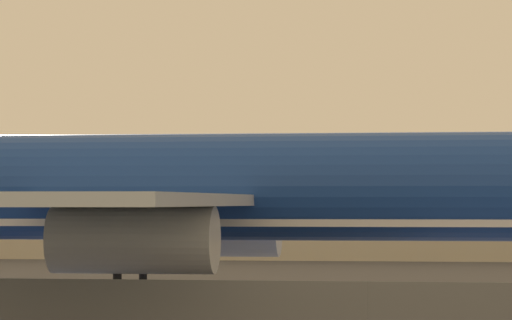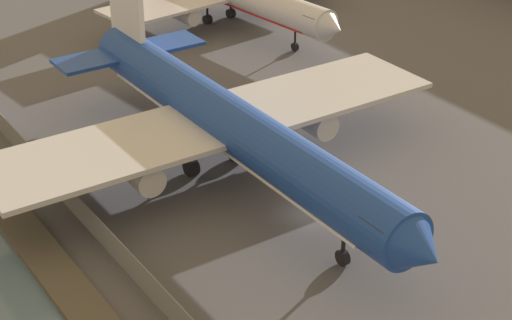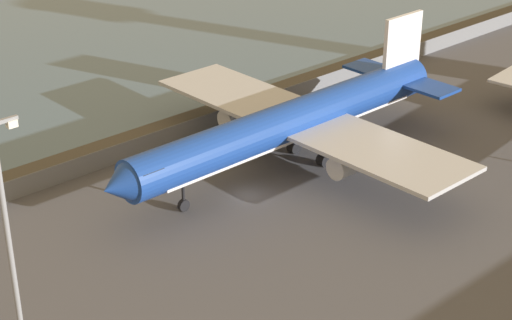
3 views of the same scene
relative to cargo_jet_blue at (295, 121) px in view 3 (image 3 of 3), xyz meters
name	(u,v)px [view 3 (image 3 of 3)]	position (x,y,z in m)	size (l,w,h in m)	color
ground_plane	(247,195)	(9.07, 2.07, -5.41)	(500.00, 500.00, 0.00)	#4C4C51
shoreline_seawall	(137,136)	(9.07, -18.43, -5.16)	(320.00, 3.00, 0.50)	#474238
perimeter_fence	(158,140)	(9.07, -13.93, -4.23)	(280.00, 0.10, 2.35)	slate
cargo_jet_blue	(295,121)	(0.00, 0.00, 0.00)	(49.59, 42.38, 14.17)	#193D93
baggage_tug	(314,115)	(-10.84, -7.28, -4.60)	(3.27, 3.49, 1.80)	#1E2328
apron_light_mast_apron_west	(15,285)	(44.32, 20.23, 8.24)	(3.20, 0.40, 24.66)	gray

